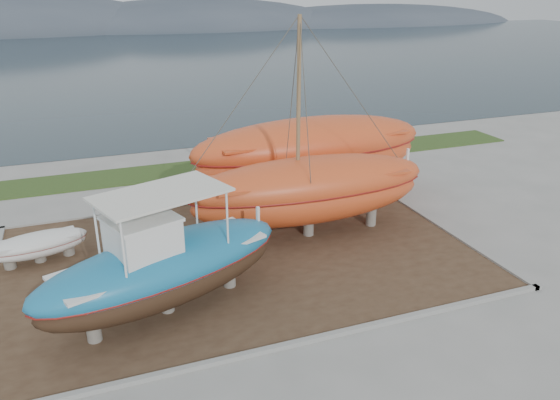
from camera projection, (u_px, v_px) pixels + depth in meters
name	position (u px, v px, depth m)	size (l,w,h in m)	color
ground	(275.00, 308.00, 18.26)	(140.00, 140.00, 0.00)	gray
dirt_patch	(241.00, 256.00, 21.72)	(18.00, 12.00, 0.06)	#422D1E
curb_frame	(240.00, 255.00, 21.71)	(18.60, 12.60, 0.15)	gray
grass_strip	(183.00, 170.00, 31.72)	(44.00, 3.00, 0.08)	#284219
sea	(109.00, 59.00, 79.14)	(260.00, 100.00, 0.04)	#192A32
mountain_ridge	(91.00, 30.00, 126.98)	(200.00, 36.00, 20.00)	#333D49
blue_caique	(163.00, 255.00, 17.27)	(8.63, 2.70, 4.15)	#1A73A4
white_dinghy	(38.00, 248.00, 21.06)	(3.72, 1.39, 1.12)	white
orange_sailboat	(311.00, 133.00, 21.83)	(10.49, 3.09, 9.02)	#CB481F
orange_bare_hull	(310.00, 160.00, 26.83)	(12.14, 3.64, 3.98)	#CB481F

